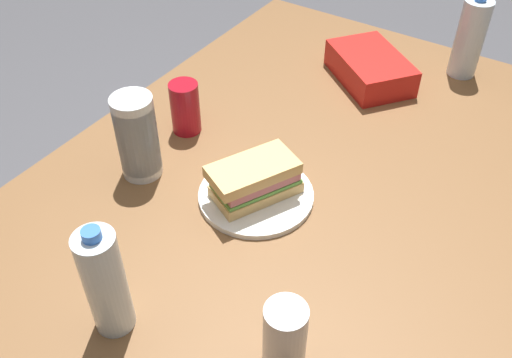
{
  "coord_description": "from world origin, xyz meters",
  "views": [
    {
      "loc": [
        0.68,
        0.4,
        1.51
      ],
      "look_at": [
        -0.01,
        -0.05,
        0.77
      ],
      "focal_mm": 39.72,
      "sensor_mm": 36.0,
      "label": 1
    }
  ],
  "objects_px": {
    "water_bottle_tall": "(470,38)",
    "soda_can_silver": "(285,335)",
    "chip_bag": "(370,68)",
    "soda_can_red": "(185,108)",
    "dining_table": "(272,237)",
    "plastic_cup_stack": "(137,137)",
    "water_bottle_spare": "(105,283)",
    "sandwich": "(255,179)",
    "paper_plate": "(256,195)"
  },
  "relations": [
    {
      "from": "water_bottle_tall",
      "to": "soda_can_silver",
      "type": "bearing_deg",
      "value": 2.31
    },
    {
      "from": "chip_bag",
      "to": "soda_can_red",
      "type": "bearing_deg",
      "value": -83.6
    },
    {
      "from": "dining_table",
      "to": "water_bottle_tall",
      "type": "distance_m",
      "value": 0.74
    },
    {
      "from": "plastic_cup_stack",
      "to": "water_bottle_tall",
      "type": "bearing_deg",
      "value": 150.0
    },
    {
      "from": "water_bottle_spare",
      "to": "soda_can_silver",
      "type": "height_order",
      "value": "water_bottle_spare"
    },
    {
      "from": "dining_table",
      "to": "water_bottle_spare",
      "type": "xyz_separation_m",
      "value": [
        0.36,
        -0.08,
        0.18
      ]
    },
    {
      "from": "water_bottle_spare",
      "to": "sandwich",
      "type": "bearing_deg",
      "value": 175.15
    },
    {
      "from": "sandwich",
      "to": "water_bottle_spare",
      "type": "xyz_separation_m",
      "value": [
        0.37,
        -0.03,
        0.05
      ]
    },
    {
      "from": "dining_table",
      "to": "soda_can_red",
      "type": "distance_m",
      "value": 0.35
    },
    {
      "from": "paper_plate",
      "to": "soda_can_silver",
      "type": "height_order",
      "value": "soda_can_silver"
    },
    {
      "from": "soda_can_silver",
      "to": "plastic_cup_stack",
      "type": "bearing_deg",
      "value": -113.95
    },
    {
      "from": "sandwich",
      "to": "chip_bag",
      "type": "bearing_deg",
      "value": 179.68
    },
    {
      "from": "soda_can_red",
      "to": "chip_bag",
      "type": "distance_m",
      "value": 0.5
    },
    {
      "from": "plastic_cup_stack",
      "to": "water_bottle_spare",
      "type": "xyz_separation_m",
      "value": [
        0.31,
        0.21,
        0.01
      ]
    },
    {
      "from": "water_bottle_tall",
      "to": "plastic_cup_stack",
      "type": "distance_m",
      "value": 0.87
    },
    {
      "from": "chip_bag",
      "to": "paper_plate",
      "type": "bearing_deg",
      "value": -52.45
    },
    {
      "from": "soda_can_silver",
      "to": "sandwich",
      "type": "bearing_deg",
      "value": -139.56
    },
    {
      "from": "soda_can_red",
      "to": "plastic_cup_stack",
      "type": "height_order",
      "value": "plastic_cup_stack"
    },
    {
      "from": "water_bottle_tall",
      "to": "water_bottle_spare",
      "type": "distance_m",
      "value": 1.08
    },
    {
      "from": "chip_bag",
      "to": "water_bottle_spare",
      "type": "xyz_separation_m",
      "value": [
        0.9,
        -0.03,
        0.07
      ]
    },
    {
      "from": "water_bottle_tall",
      "to": "soda_can_red",
      "type": "bearing_deg",
      "value": -37.42
    },
    {
      "from": "dining_table",
      "to": "paper_plate",
      "type": "bearing_deg",
      "value": -103.52
    },
    {
      "from": "soda_can_red",
      "to": "chip_bag",
      "type": "xyz_separation_m",
      "value": [
        -0.43,
        0.26,
        -0.03
      ]
    },
    {
      "from": "dining_table",
      "to": "water_bottle_spare",
      "type": "height_order",
      "value": "water_bottle_spare"
    },
    {
      "from": "sandwich",
      "to": "soda_can_silver",
      "type": "xyz_separation_m",
      "value": [
        0.27,
        0.23,
        0.01
      ]
    },
    {
      "from": "sandwich",
      "to": "water_bottle_tall",
      "type": "height_order",
      "value": "water_bottle_tall"
    },
    {
      "from": "soda_can_red",
      "to": "plastic_cup_stack",
      "type": "distance_m",
      "value": 0.17
    },
    {
      "from": "dining_table",
      "to": "paper_plate",
      "type": "distance_m",
      "value": 0.1
    },
    {
      "from": "soda_can_red",
      "to": "soda_can_silver",
      "type": "distance_m",
      "value": 0.62
    },
    {
      "from": "paper_plate",
      "to": "sandwich",
      "type": "xyz_separation_m",
      "value": [
        0.0,
        -0.0,
        0.05
      ]
    },
    {
      "from": "plastic_cup_stack",
      "to": "soda_can_silver",
      "type": "distance_m",
      "value": 0.52
    },
    {
      "from": "dining_table",
      "to": "paper_plate",
      "type": "xyz_separation_m",
      "value": [
        -0.01,
        -0.05,
        0.09
      ]
    },
    {
      "from": "sandwich",
      "to": "soda_can_red",
      "type": "relative_size",
      "value": 1.69
    },
    {
      "from": "plastic_cup_stack",
      "to": "water_bottle_spare",
      "type": "distance_m",
      "value": 0.37
    },
    {
      "from": "soda_can_red",
      "to": "chip_bag",
      "type": "relative_size",
      "value": 0.53
    },
    {
      "from": "sandwich",
      "to": "water_bottle_spare",
      "type": "distance_m",
      "value": 0.37
    },
    {
      "from": "soda_can_red",
      "to": "chip_bag",
      "type": "bearing_deg",
      "value": 148.53
    },
    {
      "from": "plastic_cup_stack",
      "to": "dining_table",
      "type": "bearing_deg",
      "value": 100.43
    },
    {
      "from": "soda_can_red",
      "to": "soda_can_silver",
      "type": "bearing_deg",
      "value": 52.24
    },
    {
      "from": "dining_table",
      "to": "sandwich",
      "type": "bearing_deg",
      "value": -98.49
    },
    {
      "from": "dining_table",
      "to": "chip_bag",
      "type": "height_order",
      "value": "chip_bag"
    },
    {
      "from": "soda_can_silver",
      "to": "chip_bag",
      "type": "bearing_deg",
      "value": -164.16
    },
    {
      "from": "paper_plate",
      "to": "plastic_cup_stack",
      "type": "distance_m",
      "value": 0.27
    },
    {
      "from": "plastic_cup_stack",
      "to": "water_bottle_spare",
      "type": "height_order",
      "value": "water_bottle_spare"
    },
    {
      "from": "dining_table",
      "to": "soda_can_red",
      "type": "relative_size",
      "value": 13.43
    },
    {
      "from": "chip_bag",
      "to": "plastic_cup_stack",
      "type": "height_order",
      "value": "plastic_cup_stack"
    },
    {
      "from": "dining_table",
      "to": "water_bottle_tall",
      "type": "relative_size",
      "value": 7.57
    },
    {
      "from": "sandwich",
      "to": "water_bottle_tall",
      "type": "bearing_deg",
      "value": 164.55
    },
    {
      "from": "soda_can_red",
      "to": "water_bottle_spare",
      "type": "distance_m",
      "value": 0.53
    },
    {
      "from": "water_bottle_spare",
      "to": "soda_can_silver",
      "type": "xyz_separation_m",
      "value": [
        -0.09,
        0.26,
        -0.04
      ]
    }
  ]
}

